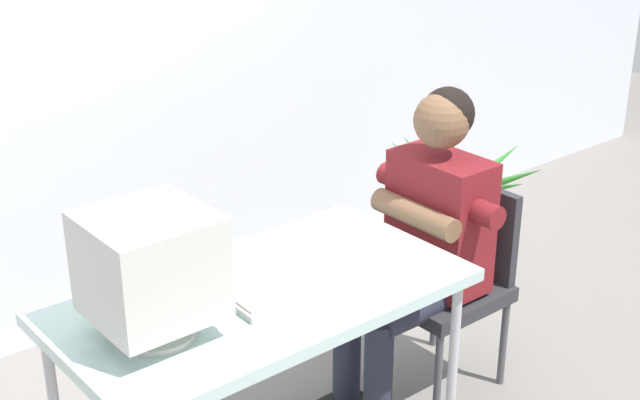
% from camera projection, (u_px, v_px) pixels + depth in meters
% --- Properties ---
extents(desk, '(1.35, 0.73, 0.75)m').
position_uv_depth(desk, '(261.00, 304.00, 2.91)').
color(desk, '#B7B7BC').
rests_on(desk, ground_plane).
extents(crt_monitor, '(0.36, 0.34, 0.39)m').
position_uv_depth(crt_monitor, '(151.00, 267.00, 2.55)').
color(crt_monitor, silver).
rests_on(crt_monitor, desk).
extents(keyboard, '(0.16, 0.41, 0.03)m').
position_uv_depth(keyboard, '(236.00, 288.00, 2.86)').
color(keyboard, silver).
rests_on(keyboard, desk).
extents(office_chair, '(0.45, 0.45, 0.83)m').
position_uv_depth(office_chair, '(451.00, 274.00, 3.59)').
color(office_chair, '#4C4C51').
rests_on(office_chair, ground_plane).
extents(person_seated, '(0.68, 0.59, 1.26)m').
position_uv_depth(person_seated, '(422.00, 236.00, 3.40)').
color(person_seated, maroon).
rests_on(person_seated, ground_plane).
extents(potted_plant, '(0.72, 0.80, 0.88)m').
position_uv_depth(potted_plant, '(456.00, 220.00, 4.27)').
color(potted_plant, silver).
rests_on(potted_plant, ground_plane).
extents(desk_mug, '(0.08, 0.09, 0.08)m').
position_uv_depth(desk_mug, '(211.00, 251.00, 3.05)').
color(desk_mug, white).
rests_on(desk_mug, desk).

